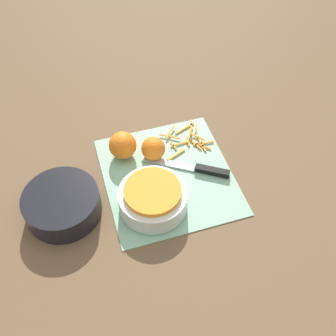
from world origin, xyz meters
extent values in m
plane|color=brown|center=(0.00, 0.00, 0.00)|extent=(4.00, 4.00, 0.00)
cube|color=#84B793|center=(0.00, 0.00, 0.00)|extent=(0.38, 0.35, 0.01)
cylinder|color=silver|center=(-0.09, 0.07, 0.03)|extent=(0.18, 0.18, 0.06)
cylinder|color=orange|center=(-0.09, 0.07, 0.07)|extent=(0.15, 0.15, 0.02)
cylinder|color=black|center=(-0.03, 0.29, 0.03)|extent=(0.20, 0.20, 0.07)
cube|color=black|center=(-0.03, -0.12, 0.01)|extent=(0.07, 0.09, 0.02)
cube|color=#B2B2B7|center=(0.04, -0.01, 0.01)|extent=(0.10, 0.14, 0.00)
sphere|color=orange|center=(0.08, 0.02, 0.04)|extent=(0.07, 0.07, 0.07)
sphere|color=orange|center=(0.11, 0.10, 0.05)|extent=(0.08, 0.08, 0.08)
cube|color=orange|center=(0.10, -0.07, 0.01)|extent=(0.01, 0.07, 0.00)
cube|color=orange|center=(0.08, -0.13, 0.01)|extent=(0.07, 0.01, 0.00)
cube|color=orange|center=(0.14, -0.05, 0.01)|extent=(0.04, 0.06, 0.00)
cube|color=orange|center=(0.11, -0.13, 0.01)|extent=(0.04, 0.04, 0.00)
cube|color=orange|center=(0.06, -0.04, 0.01)|extent=(0.03, 0.06, 0.00)
cube|color=orange|center=(0.14, -0.13, 0.01)|extent=(0.03, 0.02, 0.00)
cube|color=orange|center=(0.15, -0.05, 0.01)|extent=(0.05, 0.04, 0.00)
cube|color=orange|center=(0.07, -0.13, 0.01)|extent=(0.04, 0.04, 0.00)
cube|color=orange|center=(0.16, -0.10, 0.01)|extent=(0.03, 0.07, 0.00)
cube|color=orange|center=(0.08, -0.14, 0.01)|extent=(0.01, 0.06, 0.00)
cube|color=orange|center=(0.10, -0.05, 0.01)|extent=(0.03, 0.01, 0.00)
cube|color=orange|center=(0.16, -0.12, 0.01)|extent=(0.06, 0.03, 0.00)
cube|color=orange|center=(0.13, -0.11, 0.01)|extent=(0.07, 0.04, 0.00)
cube|color=orange|center=(0.09, -0.11, 0.01)|extent=(0.06, 0.03, 0.00)
cube|color=orange|center=(0.12, -0.10, 0.01)|extent=(0.07, 0.03, 0.00)
camera|label=1|loc=(-0.65, 0.20, 0.88)|focal=42.00mm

